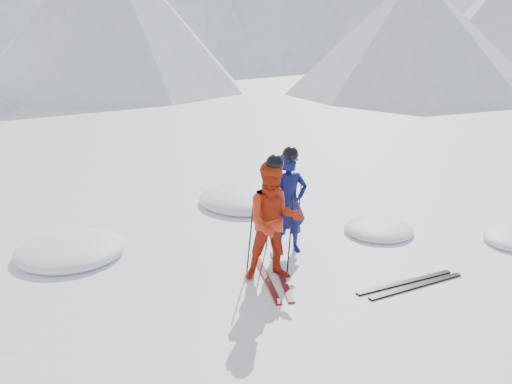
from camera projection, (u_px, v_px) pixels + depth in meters
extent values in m
plane|color=white|center=(373.00, 256.00, 8.93)|extent=(160.00, 160.00, 0.00)
cone|color=#B2BCD1|center=(95.00, 1.00, 53.38)|extent=(17.69, 17.69, 11.93)
cone|color=#B2BCD1|center=(204.00, 5.00, 48.67)|extent=(19.63, 19.63, 10.85)
cone|color=silver|center=(459.00, 8.00, 56.96)|extent=(24.45, 24.45, 10.76)
cone|color=#B2BCD1|center=(413.00, 33.00, 29.36)|extent=(14.00, 14.00, 6.50)
cone|color=#B2BCD1|center=(107.00, 10.00, 30.69)|extent=(16.00, 16.00, 9.00)
imported|color=#0C114B|center=(289.00, 204.00, 8.86)|extent=(0.66, 0.48, 1.69)
imported|color=#B7290E|center=(274.00, 222.00, 7.90)|extent=(0.93, 0.76, 1.79)
cylinder|color=black|center=(269.00, 218.00, 9.01)|extent=(0.11, 0.08, 1.13)
cylinder|color=black|center=(299.00, 214.00, 9.24)|extent=(0.11, 0.07, 1.13)
cylinder|color=black|center=(250.00, 236.00, 8.15)|extent=(0.12, 0.09, 1.19)
cylinder|color=black|center=(290.00, 235.00, 8.20)|extent=(0.12, 0.08, 1.19)
cube|color=black|center=(266.00, 277.00, 8.13)|extent=(0.19, 1.70, 0.03)
cube|color=black|center=(281.00, 276.00, 8.19)|extent=(0.31, 1.70, 0.03)
cube|color=black|center=(405.00, 282.00, 7.97)|extent=(1.69, 0.41, 0.03)
cube|color=black|center=(416.00, 286.00, 7.86)|extent=(1.68, 0.47, 0.03)
ellipsoid|color=white|center=(71.00, 255.00, 8.97)|extent=(1.78, 1.78, 0.39)
ellipsoid|color=white|center=(378.00, 232.00, 9.94)|extent=(1.27, 1.27, 0.28)
ellipsoid|color=white|center=(248.00, 203.00, 11.62)|extent=(2.11, 2.11, 0.47)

